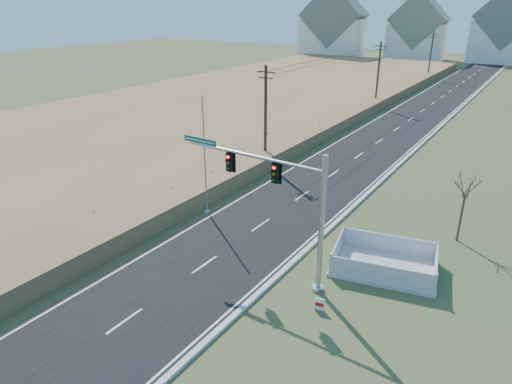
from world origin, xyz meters
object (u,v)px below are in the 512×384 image
object	(u,v)px
flagpole	(205,169)
bare_tree	(467,185)
traffic_signal_mast	(289,202)
fence_enclosure	(384,265)
open_sign	(319,304)

from	to	relation	value
flagpole	bare_tree	bearing A→B (deg)	18.95
traffic_signal_mast	fence_enclosure	size ratio (longest dim) A/B	1.47
traffic_signal_mast	bare_tree	distance (m)	11.88
open_sign	flagpole	size ratio (longest dim) A/B	0.08
traffic_signal_mast	flagpole	world-z (taller)	flagpole
traffic_signal_mast	flagpole	distance (m)	9.92
open_sign	bare_tree	size ratio (longest dim) A/B	0.14
traffic_signal_mast	fence_enclosure	world-z (taller)	traffic_signal_mast
traffic_signal_mast	fence_enclosure	distance (m)	7.04
open_sign	fence_enclosure	bearing A→B (deg)	65.05
open_sign	traffic_signal_mast	bearing A→B (deg)	139.21
traffic_signal_mast	open_sign	world-z (taller)	traffic_signal_mast
open_sign	flagpole	xyz separation A→B (m)	(-11.61, 5.79, 3.02)
flagpole	traffic_signal_mast	bearing A→B (deg)	-25.17
fence_enclosure	flagpole	distance (m)	13.41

